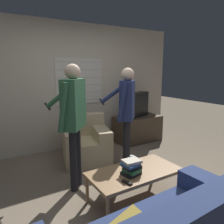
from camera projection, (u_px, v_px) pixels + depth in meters
name	position (u px, v px, depth m)	size (l,w,h in m)	color
ground_plane	(122.00, 191.00, 2.97)	(16.00, 16.00, 0.00)	#7F705B
wall_back	(67.00, 87.00, 4.43)	(5.20, 0.08, 2.55)	beige
armchair_beige	(86.00, 143.00, 3.92)	(0.95, 0.95, 0.81)	#C6B289
coffee_table	(135.00, 173.00, 2.71)	(1.15, 0.58, 0.39)	#9E754C
tv_stand	(137.00, 128.00, 5.02)	(1.03, 0.58, 0.58)	#4C3D2D
tv	(138.00, 104.00, 4.91)	(0.64, 0.40, 0.54)	black
person_left_standing	(73.00, 112.00, 2.86)	(0.50, 0.78, 1.70)	black
person_right_standing	(126.00, 107.00, 3.49)	(0.45, 0.73, 1.65)	black
book_stack	(131.00, 167.00, 2.59)	(0.24, 0.22, 0.18)	black
soda_can	(132.00, 160.00, 2.86)	(0.07, 0.07, 0.13)	#238E47
spare_remote	(127.00, 182.00, 2.40)	(0.08, 0.14, 0.02)	black
floor_fan	(105.00, 138.00, 4.54)	(0.35, 0.20, 0.44)	black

